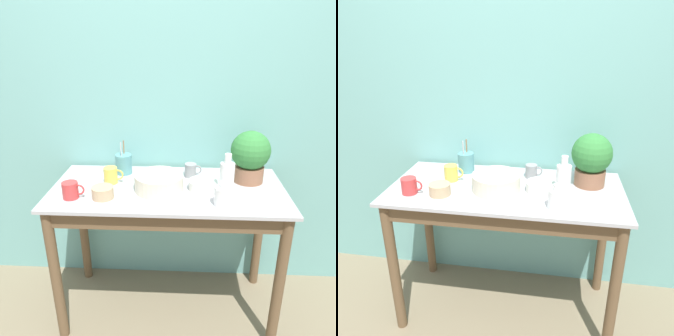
{
  "view_description": "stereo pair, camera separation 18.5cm",
  "coord_description": "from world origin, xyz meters",
  "views": [
    {
      "loc": [
        0.09,
        -1.4,
        1.7
      ],
      "look_at": [
        0.0,
        0.32,
        1.0
      ],
      "focal_mm": 35.0,
      "sensor_mm": 36.0,
      "label": 1
    },
    {
      "loc": [
        0.27,
        -1.38,
        1.7
      ],
      "look_at": [
        0.0,
        0.32,
        1.0
      ],
      "focal_mm": 35.0,
      "sensor_mm": 36.0,
      "label": 2
    }
  ],
  "objects": [
    {
      "name": "bottle_short",
      "position": [
        0.29,
        0.11,
        0.94
      ],
      "size": [
        0.09,
        0.09,
        0.13
      ],
      "color": "white",
      "rests_on": "counter_table"
    },
    {
      "name": "bottle_tall",
      "position": [
        0.32,
        0.23,
        0.99
      ],
      "size": [
        0.08,
        0.08,
        0.24
      ],
      "color": "white",
      "rests_on": "counter_table"
    },
    {
      "name": "bowl_small_enamel_white",
      "position": [
        0.2,
        0.29,
        0.91
      ],
      "size": [
        0.16,
        0.16,
        0.06
      ],
      "color": "silver",
      "rests_on": "counter_table"
    },
    {
      "name": "utensil_cup",
      "position": [
        -0.29,
        0.51,
        0.95
      ],
      "size": [
        0.1,
        0.1,
        0.21
      ],
      "color": "#569399",
      "rests_on": "counter_table"
    },
    {
      "name": "mug_red",
      "position": [
        -0.51,
        0.16,
        0.93
      ],
      "size": [
        0.12,
        0.09,
        0.09
      ],
      "color": "#C63838",
      "rests_on": "counter_table"
    },
    {
      "name": "counter_table",
      "position": [
        0.0,
        0.29,
        0.7
      ],
      "size": [
        1.34,
        0.63,
        0.88
      ],
      "color": "brown",
      "rests_on": "ground_plane"
    },
    {
      "name": "wall_back",
      "position": [
        0.0,
        0.69,
        1.2
      ],
      "size": [
        6.0,
        0.05,
        2.4
      ],
      "color": "#70ADA8",
      "rests_on": "ground_plane"
    },
    {
      "name": "mug_yellow",
      "position": [
        -0.34,
        0.36,
        0.93
      ],
      "size": [
        0.12,
        0.08,
        0.1
      ],
      "color": "#E5CC4C",
      "rests_on": "counter_table"
    },
    {
      "name": "bowl_wash_large",
      "position": [
        -0.05,
        0.28,
        0.93
      ],
      "size": [
        0.27,
        0.27,
        0.1
      ],
      "color": "beige",
      "rests_on": "counter_table"
    },
    {
      "name": "mug_grey",
      "position": [
        0.13,
        0.48,
        0.93
      ],
      "size": [
        0.11,
        0.07,
        0.08
      ],
      "color": "gray",
      "rests_on": "counter_table"
    },
    {
      "name": "potted_plant",
      "position": [
        0.48,
        0.43,
        1.05
      ],
      "size": [
        0.23,
        0.23,
        0.31
      ],
      "color": "#8C5B42",
      "rests_on": "counter_table"
    },
    {
      "name": "bowl_small_tan",
      "position": [
        -0.34,
        0.17,
        0.92
      ],
      "size": [
        0.12,
        0.12,
        0.06
      ],
      "color": "tan",
      "rests_on": "counter_table"
    }
  ]
}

